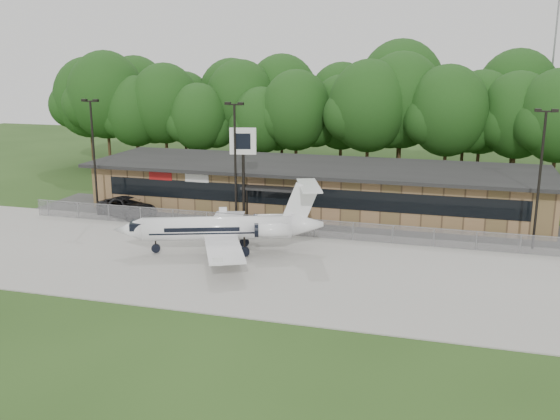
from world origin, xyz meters
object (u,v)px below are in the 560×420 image
(business_jet, at_px, (225,229))
(pole_sign, at_px, (243,152))
(terminal, at_px, (315,187))
(suv, at_px, (127,207))

(business_jet, xyz_separation_m, pole_sign, (-1.11, 7.20, 4.46))
(terminal, relative_size, pole_sign, 5.01)
(suv, distance_m, pole_sign, 12.28)
(terminal, height_order, business_jet, business_jet)
(terminal, height_order, pole_sign, pole_sign)
(business_jet, height_order, pole_sign, pole_sign)
(business_jet, bearing_deg, pole_sign, 79.14)
(terminal, xyz_separation_m, business_jet, (-3.31, -14.34, -0.37))
(terminal, bearing_deg, suv, -156.22)
(business_jet, height_order, suv, business_jet)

